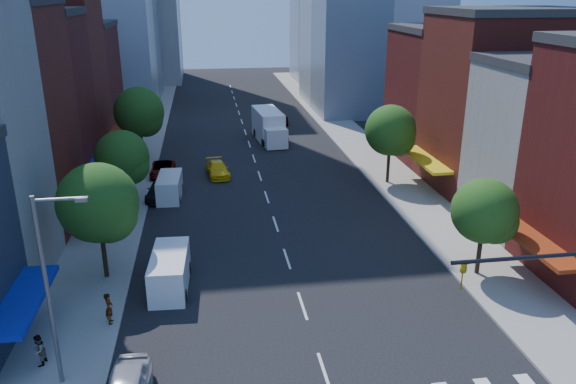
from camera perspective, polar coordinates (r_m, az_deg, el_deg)
name	(u,v)px	position (r m, az deg, el deg)	size (l,w,h in m)	color
ground	(324,373)	(27.74, 3.72, -17.84)	(220.00, 220.00, 0.00)	black
sidewalk_left	(138,152)	(64.13, -15.03, 3.90)	(5.00, 120.00, 0.15)	gray
sidewalk_right	(358,144)	(66.03, 7.10, 4.88)	(5.00, 120.00, 0.15)	gray
bldg_left_3	(15,107)	(53.74, -26.02, 7.73)	(12.00, 8.00, 15.00)	#561615
bldg_left_4	(39,81)	(61.64, -23.96, 10.30)	(12.00, 9.00, 17.00)	maroon
bldg_left_5	(63,86)	(71.04, -21.85, 9.99)	(12.00, 10.00, 13.00)	#561615
bldg_right_1	(563,148)	(46.03, 26.18, 4.03)	(12.00, 8.00, 12.00)	beige
bldg_right_2	(504,104)	(53.14, 21.08, 8.30)	(12.00, 10.00, 15.00)	maroon
bldg_right_3	(454,96)	(62.07, 16.54, 9.35)	(12.00, 10.00, 13.00)	#561615
streetlight	(51,281)	(26.17, -22.98, -8.33)	(2.25, 0.25, 9.00)	slate
tree_left_near	(101,206)	(35.10, -18.49, -1.35)	(4.80, 4.80, 7.30)	black
tree_left_mid	(124,159)	(45.52, -16.31, 3.20)	(4.20, 4.20, 6.65)	black
tree_left_far	(141,114)	(58.87, -14.74, 7.69)	(5.00, 5.00, 7.75)	black
tree_right_near	(487,214)	(36.03, 19.57, -2.08)	(4.00, 4.00, 6.20)	black
tree_right_far	(392,132)	(51.59, 10.54, 5.97)	(4.60, 4.60, 7.20)	black
parked_car_second	(171,266)	(36.07, -11.76, -7.42)	(1.42, 4.08, 1.35)	black
parked_car_third	(163,169)	(55.36, -12.60, 2.26)	(2.22, 4.81, 1.34)	#999999
parked_car_rear	(161,189)	(49.62, -12.80, 0.25)	(2.03, 5.00, 1.45)	black
cargo_van_near	(170,272)	(34.50, -11.94, -7.98)	(2.33, 5.26, 2.20)	white
cargo_van_far	(170,187)	(49.16, -11.94, 0.46)	(2.10, 4.78, 2.00)	white
taxi	(218,169)	(54.52, -7.17, 2.32)	(1.88, 4.62, 1.34)	yellow
traffic_car_oncoming	(278,136)	(66.47, -1.00, 5.67)	(1.42, 4.07, 1.34)	black
traffic_car_far	(282,119)	(75.48, -0.58, 7.39)	(1.60, 3.97, 1.35)	#999999
box_truck	(269,127)	(66.87, -1.94, 6.64)	(3.40, 9.04, 3.56)	white
pedestrian_near	(109,308)	(31.83, -17.72, -11.19)	(0.64, 0.42, 1.76)	#999999
pedestrian_far	(39,350)	(29.85, -24.00, -14.49)	(0.77, 0.60, 1.59)	#999999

